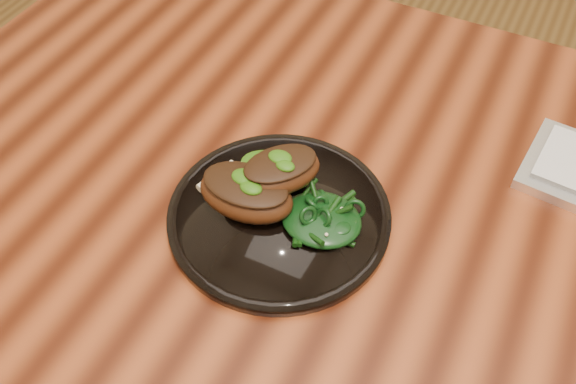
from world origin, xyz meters
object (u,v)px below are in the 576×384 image
object	(u,v)px
lamb_chop_front	(246,192)
greens_heap	(322,216)
desk	(511,304)
plate	(279,216)

from	to	relation	value
lamb_chop_front	greens_heap	xyz separation A→B (m)	(0.08, 0.01, -0.01)
desk	plate	bearing A→B (deg)	-166.19
desk	plate	size ratio (longest dim) A/B	6.50
lamb_chop_front	greens_heap	world-z (taller)	lamb_chop_front
plate	greens_heap	xyz separation A→B (m)	(0.05, 0.00, 0.02)
lamb_chop_front	greens_heap	distance (m)	0.09
desk	lamb_chop_front	distance (m)	0.33
plate	lamb_chop_front	xyz separation A→B (m)	(-0.04, -0.01, 0.03)
plate	greens_heap	distance (m)	0.05
desk	plate	xyz separation A→B (m)	(-0.27, -0.07, 0.09)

